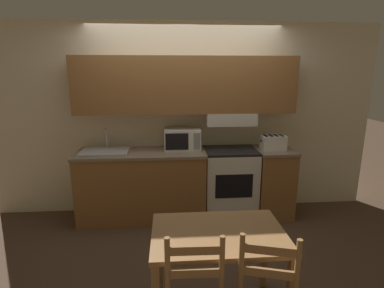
# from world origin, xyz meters

# --- Properties ---
(ground_plane) EXTENTS (16.00, 16.00, 0.00)m
(ground_plane) POSITION_xyz_m (0.00, 0.00, 0.00)
(ground_plane) COLOR #4C3828
(wall_back) EXTENTS (5.20, 0.38, 2.55)m
(wall_back) POSITION_xyz_m (0.02, -0.07, 1.50)
(wall_back) COLOR beige
(wall_back) RESTS_ON ground_plane
(lower_counter_main) EXTENTS (1.65, 0.58, 0.92)m
(lower_counter_main) POSITION_xyz_m (-0.59, -0.28, 0.46)
(lower_counter_main) COLOR #936033
(lower_counter_main) RESTS_ON ground_plane
(lower_counter_right_stub) EXTENTS (0.48, 0.58, 0.92)m
(lower_counter_right_stub) POSITION_xyz_m (1.17, -0.28, 0.46)
(lower_counter_right_stub) COLOR #936033
(lower_counter_right_stub) RESTS_ON ground_plane
(stove_range) EXTENTS (0.68, 0.54, 0.92)m
(stove_range) POSITION_xyz_m (0.58, -0.27, 0.46)
(stove_range) COLOR white
(stove_range) RESTS_ON ground_plane
(microwave) EXTENTS (0.47, 0.31, 0.27)m
(microwave) POSITION_xyz_m (-0.05, -0.19, 1.06)
(microwave) COLOR white
(microwave) RESTS_ON lower_counter_main
(toaster) EXTENTS (0.32, 0.22, 0.19)m
(toaster) POSITION_xyz_m (1.13, -0.30, 1.02)
(toaster) COLOR white
(toaster) RESTS_ON lower_counter_right_stub
(sink_basin) EXTENTS (0.60, 0.40, 0.29)m
(sink_basin) POSITION_xyz_m (-1.04, -0.28, 0.94)
(sink_basin) COLOR #B7BABF
(sink_basin) RESTS_ON lower_counter_main
(dining_table) EXTENTS (1.01, 0.67, 0.74)m
(dining_table) POSITION_xyz_m (0.14, -2.00, 0.63)
(dining_table) COLOR #9E7042
(dining_table) RESTS_ON ground_plane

